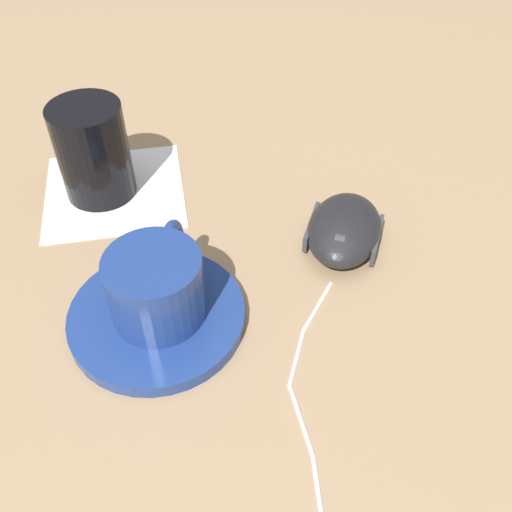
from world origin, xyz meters
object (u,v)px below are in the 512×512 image
at_px(saucer, 157,316).
at_px(coffee_cup, 157,285).
at_px(computer_mouse, 344,229).
at_px(drinking_glass, 93,151).

height_order(saucer, coffee_cup, coffee_cup).
xyz_separation_m(coffee_cup, computer_mouse, (-0.02, -0.18, -0.02)).
bearing_deg(saucer, computer_mouse, -97.45).
height_order(coffee_cup, computer_mouse, coffee_cup).
relative_size(coffee_cup, drinking_glass, 0.94).
xyz_separation_m(saucer, coffee_cup, (0.00, -0.00, 0.04)).
distance_m(saucer, drinking_glass, 0.19).
distance_m(saucer, coffee_cup, 0.04).
relative_size(saucer, drinking_glass, 1.50).
xyz_separation_m(computer_mouse, drinking_glass, (0.21, 0.15, 0.03)).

